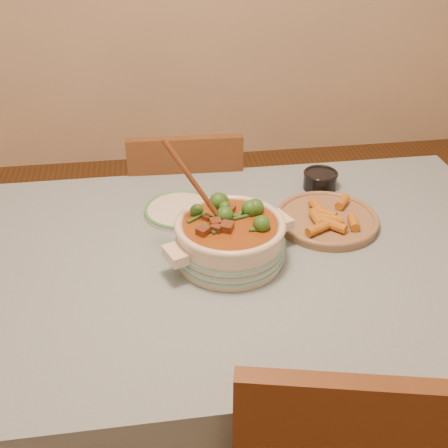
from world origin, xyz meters
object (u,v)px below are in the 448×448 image
Objects in this scene: white_plate at (181,210)px; condiment_bowl at (320,179)px; fried_plate at (327,218)px; chair_far at (187,215)px; stew_casserole at (230,236)px; dining_table at (246,280)px.

condiment_bowl reaches higher than white_plate.
fried_plate is 0.71m from chair_far.
fried_plate is (0.33, 0.14, -0.06)m from stew_casserole.
stew_casserole is at bearing -135.31° from condiment_bowl.
condiment_bowl is 0.23m from fried_plate.
white_plate is 2.14× the size of condiment_bowl.
condiment_bowl is 0.34× the size of fried_plate.
white_plate is at bearing 163.84° from fried_plate.
stew_casserole is 1.28× the size of white_plate.
stew_casserole is at bearing -66.41° from white_plate.
dining_table is 0.49m from condiment_bowl.
fried_plate is at bearing 24.90° from dining_table.
stew_casserole reaches higher than white_plate.
stew_casserole reaches higher than dining_table.
stew_casserole is at bearing -156.58° from fried_plate.
condiment_bowl reaches higher than dining_table.
chair_far is at bearing 83.34° from white_plate.
chair_far is at bearing 127.29° from fried_plate.
condiment_bowl is (0.32, 0.35, 0.13)m from dining_table.
fried_plate is (-0.04, -0.22, -0.01)m from condiment_bowl.
chair_far is (-0.44, 0.30, -0.29)m from condiment_bowl.
white_plate reaches higher than dining_table.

